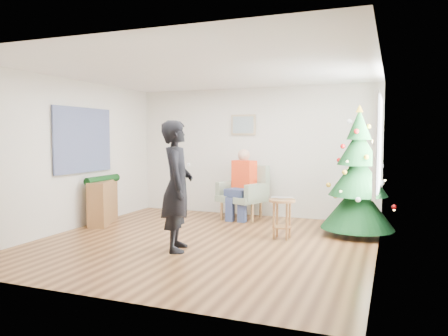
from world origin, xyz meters
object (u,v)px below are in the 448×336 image
at_px(armchair, 244,199).
at_px(standing_man, 177,186).
at_px(christmas_tree, 358,177).
at_px(stool, 282,218).
at_px(console, 103,202).

distance_m(armchair, standing_man, 2.68).
bearing_deg(christmas_tree, stool, -148.02).
relative_size(christmas_tree, standing_man, 1.16).
bearing_deg(armchair, stool, -30.88).
xyz_separation_m(christmas_tree, console, (-4.48, -0.70, -0.56)).
distance_m(armchair, console, 2.68).
bearing_deg(console, armchair, 10.94).
bearing_deg(console, standing_man, -50.07).
bearing_deg(armchair, console, -127.39).
bearing_deg(stool, armchair, 128.41).
bearing_deg(console, stool, -20.68).
distance_m(christmas_tree, standing_man, 2.99).
relative_size(christmas_tree, armchair, 2.04).
relative_size(standing_man, console, 1.84).
bearing_deg(armchair, standing_man, -71.56).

